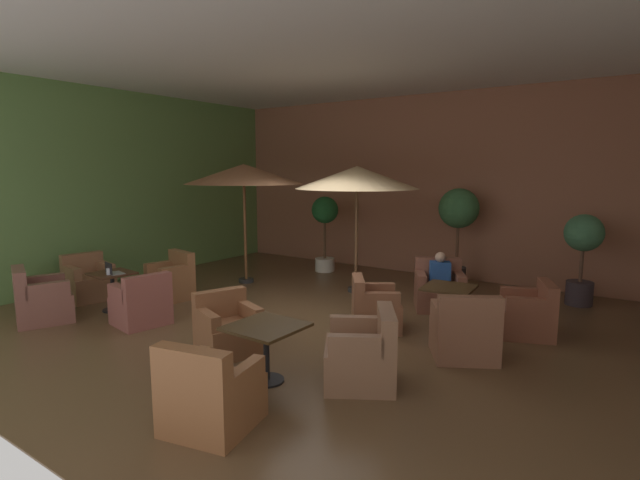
{
  "coord_description": "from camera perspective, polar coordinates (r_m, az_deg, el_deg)",
  "views": [
    {
      "loc": [
        4.55,
        -6.13,
        2.42
      ],
      "look_at": [
        0.0,
        0.44,
        1.25
      ],
      "focal_mm": 27.11,
      "sensor_mm": 36.0,
      "label": 1
    }
  ],
  "objects": [
    {
      "name": "potted_tree_mid_left",
      "position": [
        10.34,
        16.03,
        2.81
      ],
      "size": [
        0.82,
        0.82,
        2.03
      ],
      "color": "#322F30",
      "rests_on": "ground_plane"
    },
    {
      "name": "wall_back_brick",
      "position": [
        11.44,
        11.33,
        6.31
      ],
      "size": [
        10.01,
        0.08,
        4.08
      ],
      "primitive_type": "cube",
      "color": "#A4654B",
      "rests_on": "ground_plane"
    },
    {
      "name": "ceiling_slab",
      "position": [
        7.82,
        -1.97,
        20.87
      ],
      "size": [
        10.01,
        8.81,
        0.06
      ],
      "primitive_type": "cube",
      "color": "silver",
      "rests_on": "wall_back_brick"
    },
    {
      "name": "patron_blue_shirt",
      "position": [
        8.62,
        13.97,
        -3.64
      ],
      "size": [
        0.42,
        0.38,
        0.6
      ],
      "color": "#2651A1",
      "rests_on": "ground_plane"
    },
    {
      "name": "armchair_mid_center_south",
      "position": [
        7.47,
        6.37,
        -8.12
      ],
      "size": [
        0.99,
        0.99,
        0.8
      ],
      "color": "#91593D",
      "rests_on": "ground_plane"
    },
    {
      "name": "cafe_table_front_left",
      "position": [
        9.04,
        -23.3,
        -4.62
      ],
      "size": [
        0.69,
        0.69,
        0.67
      ],
      "color": "black",
      "rests_on": "ground_plane"
    },
    {
      "name": "cafe_table_front_right",
      "position": [
        5.63,
        -6.37,
        -11.33
      ],
      "size": [
        0.8,
        0.8,
        0.67
      ],
      "color": "black",
      "rests_on": "ground_plane"
    },
    {
      "name": "cafe_table_mid_center",
      "position": [
        7.6,
        14.95,
        -6.46
      ],
      "size": [
        0.78,
        0.78,
        0.67
      ],
      "color": "black",
      "rests_on": "ground_plane"
    },
    {
      "name": "armchair_front_left_south",
      "position": [
        9.51,
        -17.18,
        -4.7
      ],
      "size": [
        0.85,
        0.83,
        0.88
      ],
      "color": "brown",
      "rests_on": "ground_plane"
    },
    {
      "name": "armchair_mid_center_east",
      "position": [
        8.75,
        13.85,
        -5.8
      ],
      "size": [
        1.08,
        1.07,
        0.86
      ],
      "color": "#90543F",
      "rests_on": "ground_plane"
    },
    {
      "name": "armchair_front_right_east",
      "position": [
        4.85,
        -12.85,
        -17.57
      ],
      "size": [
        0.9,
        0.93,
        0.88
      ],
      "color": "#925933",
      "rests_on": "ground_plane"
    },
    {
      "name": "armchair_mid_center_north",
      "position": [
        7.78,
        23.32,
        -8.12
      ],
      "size": [
        0.94,
        0.96,
        0.8
      ],
      "color": "brown",
      "rests_on": "ground_plane"
    },
    {
      "name": "iced_drink_cup",
      "position": [
        8.84,
        -23.66,
        -3.42
      ],
      "size": [
        0.08,
        0.08,
        0.11
      ],
      "primitive_type": "cylinder",
      "color": "silver",
      "rests_on": "cafe_table_front_left"
    },
    {
      "name": "armchair_front_left_west",
      "position": [
        10.06,
        -25.66,
        -4.51
      ],
      "size": [
        0.85,
        0.85,
        0.85
      ],
      "color": "#8D5E3E",
      "rests_on": "ground_plane"
    },
    {
      "name": "armchair_front_left_east",
      "position": [
        8.12,
        -20.33,
        -7.18
      ],
      "size": [
        0.84,
        0.85,
        0.83
      ],
      "color": "#935046",
      "rests_on": "ground_plane"
    },
    {
      "name": "open_laptop",
      "position": [
        8.88,
        -23.3,
        -3.37
      ],
      "size": [
        0.35,
        0.29,
        0.2
      ],
      "color": "#9EA0A5",
      "rests_on": "cafe_table_front_left"
    },
    {
      "name": "armchair_front_right_south",
      "position": [
        5.64,
        5.08,
        -13.51
      ],
      "size": [
        1.07,
        1.07,
        0.87
      ],
      "color": "#8A5E43",
      "rests_on": "ground_plane"
    },
    {
      "name": "wall_left_accent",
      "position": [
        11.32,
        -22.61,
        5.82
      ],
      "size": [
        0.08,
        8.81,
        4.08
      ],
      "primitive_type": "cube",
      "color": "#66924C",
      "rests_on": "ground_plane"
    },
    {
      "name": "potted_tree_left_corner",
      "position": [
        9.74,
        28.6,
        -0.76
      ],
      "size": [
        0.66,
        0.66,
        1.64
      ],
      "color": "#3C3036",
      "rests_on": "ground_plane"
    },
    {
      "name": "potted_tree_mid_right",
      "position": [
        11.41,
        0.58,
        2.16
      ],
      "size": [
        0.63,
        0.63,
        1.78
      ],
      "color": "beige",
      "rests_on": "ground_plane"
    },
    {
      "name": "armchair_front_left_north",
      "position": [
        8.95,
        -30.09,
        -6.25
      ],
      "size": [
        1.04,
        1.03,
        0.9
      ],
      "color": "brown",
      "rests_on": "ground_plane"
    },
    {
      "name": "patio_umbrella_center_beige",
      "position": [
        9.43,
        4.39,
        7.32
      ],
      "size": [
        2.41,
        2.41,
        2.48
      ],
      "color": "#2D2D2D",
      "rests_on": "ground_plane"
    },
    {
      "name": "patio_umbrella_tall_red",
      "position": [
        10.31,
        -8.99,
        7.65
      ],
      "size": [
        2.47,
        2.47,
        2.53
      ],
      "color": "#2D2D2D",
      "rests_on": "ground_plane"
    },
    {
      "name": "ground_plane",
      "position": [
        8.01,
        -1.82,
        -9.3
      ],
      "size": [
        10.01,
        8.81,
        0.02
      ],
      "primitive_type": "cube",
      "color": "brown"
    },
    {
      "name": "armchair_front_right_north",
      "position": [
        6.65,
        -10.85,
        -10.4
      ],
      "size": [
        0.94,
        0.94,
        0.8
      ],
      "color": "brown",
      "rests_on": "ground_plane"
    },
    {
      "name": "armchair_mid_center_west",
      "position": [
        6.59,
        16.67,
        -10.54
      ],
      "size": [
        1.05,
        1.04,
        0.88
      ],
      "color": "#935D44",
      "rests_on": "ground_plane"
    }
  ]
}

